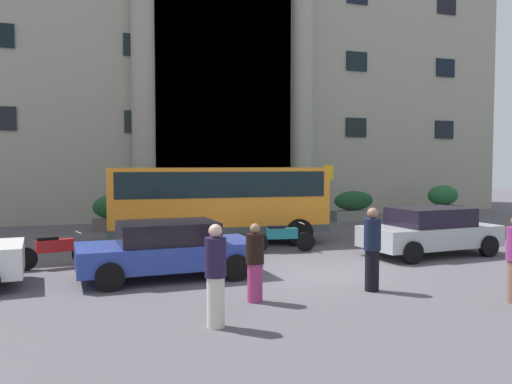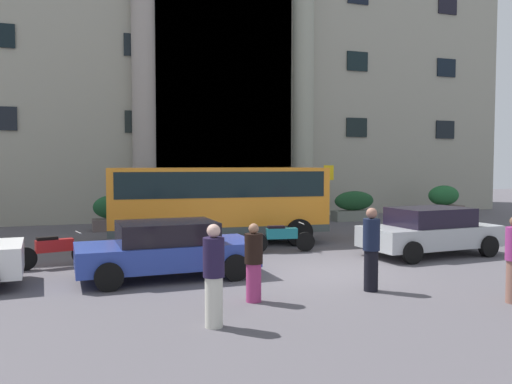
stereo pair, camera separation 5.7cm
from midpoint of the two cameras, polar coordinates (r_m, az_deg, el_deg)
name	(u,v)px [view 1 (the left image)]	position (r m, az deg, el deg)	size (l,w,h in m)	color
ground_plane	(319,276)	(13.16, 6.75, -9.09)	(80.00, 64.00, 0.12)	#565158
office_building_facade	(180,22)	(30.57, -8.41, 17.86)	(35.58, 9.78, 21.04)	#9F9B8A
orange_minibus	(218,198)	(17.69, -4.31, -0.65)	(7.34, 3.14, 2.58)	orange
bus_stop_sign	(328,190)	(21.34, 7.80, 0.20)	(0.44, 0.08, 2.65)	#9B9714
hedge_planter_entrance_left	(112,213)	(21.91, -15.49, -2.28)	(1.60, 0.80, 1.44)	#6E5F5C
hedge_planter_far_west	(443,202)	(28.06, 19.68, -1.01)	(1.83, 0.99, 1.61)	#725F57
hedge_planter_east	(249,211)	(23.55, -0.85, -2.05)	(2.00, 0.98, 1.22)	#6F6359
hedge_planter_west	(354,206)	(25.21, 10.56, -1.55)	(2.14, 0.71, 1.41)	gray
parked_estate_mid	(168,249)	(12.69, -9.76, -6.11)	(4.23, 2.13, 1.34)	#283E9C
parked_sedan_far	(430,231)	(16.35, 18.37, -4.05)	(4.18, 2.21, 1.41)	#ADB1B5
motorcycle_near_kerb	(281,237)	(16.05, 2.60, -4.96)	(2.08, 0.58, 0.89)	black
motorcycle_far_end	(53,250)	(14.67, -21.38, -5.95)	(2.03, 0.73, 0.89)	black
pedestrian_man_red_shirt	(372,249)	(11.44, 12.44, -6.09)	(0.36, 0.36, 1.79)	black
pedestrian_woman_dark_dress	(216,275)	(8.78, -4.63, -9.06)	(0.36, 0.36, 1.73)	beige
pedestrian_child_trailing	(255,263)	(10.34, -0.28, -7.74)	(0.36, 0.36, 1.55)	#A2326A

